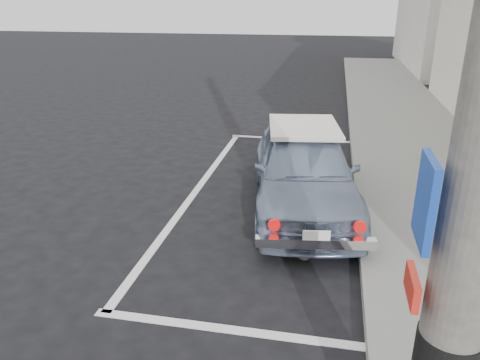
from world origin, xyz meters
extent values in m
plane|color=black|center=(0.00, 0.00, 0.00)|extent=(80.00, 80.00, 0.00)
cube|color=slate|center=(3.20, 2.00, 0.07)|extent=(2.80, 40.00, 0.15)
cube|color=silver|center=(0.50, -0.50, 0.00)|extent=(3.00, 0.12, 0.01)
cube|color=silver|center=(0.50, 6.50, 0.00)|extent=(3.00, 0.12, 0.01)
cube|color=silver|center=(-0.90, 3.00, 0.00)|extent=(0.12, 7.00, 0.01)
cylinder|color=black|center=(2.05, -2.00, 1.30)|extent=(0.36, 0.36, 0.25)
cube|color=#143CA6|center=(1.81, -2.00, 2.20)|extent=(0.04, 0.35, 0.45)
cube|color=red|center=(1.81, -2.00, 1.70)|extent=(0.04, 0.30, 0.15)
cube|color=white|center=(1.80, -2.00, 1.70)|extent=(0.02, 0.16, 0.08)
imported|color=gray|center=(0.97, 2.64, 0.65)|extent=(2.09, 4.00, 1.30)
cube|color=silver|center=(0.91, 3.02, 1.23)|extent=(1.28, 1.59, 0.07)
cube|color=silver|center=(1.24, 0.81, 0.38)|extent=(1.46, 0.34, 0.12)
cube|color=white|center=(1.25, 0.76, 0.48)|extent=(0.33, 0.07, 0.17)
cylinder|color=red|center=(0.75, 0.70, 0.62)|extent=(0.15, 0.06, 0.15)
cylinder|color=red|center=(1.75, 0.85, 0.62)|extent=(0.15, 0.06, 0.15)
cylinder|color=red|center=(0.75, 0.70, 0.44)|extent=(0.12, 0.06, 0.12)
cylinder|color=red|center=(1.75, 0.85, 0.44)|extent=(0.12, 0.06, 0.12)
ellipsoid|color=#675C4E|center=(1.09, 1.05, 0.10)|extent=(0.32, 0.37, 0.19)
sphere|color=#675C4E|center=(1.15, 0.93, 0.17)|extent=(0.12, 0.12, 0.12)
cone|color=#675C4E|center=(1.12, 0.91, 0.23)|extent=(0.04, 0.04, 0.05)
cone|color=#675C4E|center=(1.18, 0.94, 0.23)|extent=(0.04, 0.04, 0.05)
cylinder|color=#675C4E|center=(1.06, 1.22, 0.04)|extent=(0.17, 0.16, 0.03)
camera|label=1|loc=(1.31, -4.27, 3.15)|focal=35.00mm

